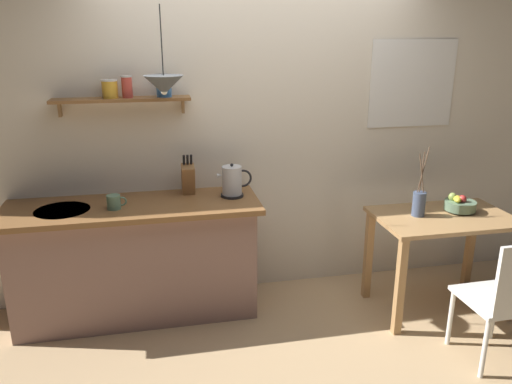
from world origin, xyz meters
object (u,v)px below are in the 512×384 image
Objects in this scene: dining_chair_near at (505,297)px; coffee_mug_by_sink at (114,202)px; knife_block at (188,178)px; pendant_lamp at (164,85)px; fruit_bowl at (460,204)px; twig_vase at (419,203)px; dining_table at (442,232)px; electric_kettle at (232,182)px.

coffee_mug_by_sink is (-2.40, 1.02, 0.45)m from dining_chair_near.
knife_block is 0.55× the size of pendant_lamp.
pendant_lamp reaches higher than dining_chair_near.
fruit_bowl is (0.15, 0.79, 0.33)m from dining_chair_near.
dining_chair_near is 2.88× the size of knife_block.
twig_vase is 2.02m from pendant_lamp.
pendant_lamp is at bearing -124.50° from knife_block.
knife_block is at bearing 146.10° from dining_chair_near.
fruit_bowl is 2.08m from knife_block.
coffee_mug_by_sink reaches higher than dining_table.
fruit_bowl is at bearing 3.76° from twig_vase.
dining_chair_near is at bearing -22.99° from coffee_mug_by_sink.
twig_vase is at bearing -6.55° from coffee_mug_by_sink.
dining_table is 1.12× the size of dining_chair_near.
dining_table is 4.36× the size of fruit_bowl.
electric_kettle is 0.46× the size of pendant_lamp.
twig_vase is 0.90× the size of pendant_lamp.
knife_block is (-0.32, 0.12, 0.01)m from electric_kettle.
pendant_lamp is at bearing 152.77° from dining_chair_near.
electric_kettle is 0.84× the size of knife_block.
knife_block reaches higher than dining_table.
pendant_lamp is (0.39, 0.02, 0.79)m from coffee_mug_by_sink.
coffee_mug_by_sink is (-0.54, -0.23, -0.07)m from knife_block.
knife_block is (-2.01, 0.46, 0.19)m from fruit_bowl.
knife_block is at bearing 23.69° from coffee_mug_by_sink.
dining_table is 0.26m from fruit_bowl.
dining_chair_near is 2.31m from knife_block.
knife_block is (-1.66, 0.49, 0.15)m from twig_vase.
electric_kettle is 0.34m from knife_block.
coffee_mug_by_sink is (-2.39, 0.29, 0.31)m from dining_table.
dining_chair_near is at bearing -88.92° from dining_table.
coffee_mug_by_sink is 0.88m from pendant_lamp.
dining_chair_near is at bearing -74.86° from twig_vase.
dining_table is 2.42m from coffee_mug_by_sink.
fruit_bowl is 1.69× the size of coffee_mug_by_sink.
knife_block is 0.59m from coffee_mug_by_sink.
pendant_lamp reaches higher than knife_block.
dining_table is 0.74m from dining_chair_near.
twig_vase is at bearing -176.24° from fruit_bowl.
dining_table is at bearing -11.27° from twig_vase.
twig_vase is 1.39m from electric_kettle.
knife_block is 0.77m from pendant_lamp.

